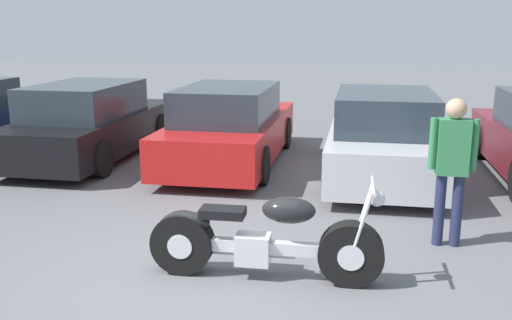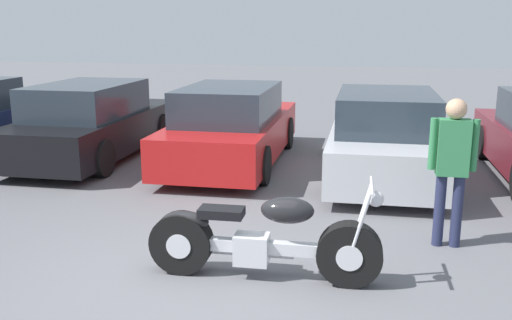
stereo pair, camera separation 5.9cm
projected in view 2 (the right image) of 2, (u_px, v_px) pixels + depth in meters
name	position (u px, v px, depth m)	size (l,w,h in m)	color
ground_plane	(208.00, 282.00, 5.59)	(60.00, 60.00, 0.00)	slate
motorcycle	(260.00, 240.00, 5.60)	(2.31, 0.62, 1.02)	black
parked_car_black	(93.00, 123.00, 10.72)	(1.79, 4.51, 1.42)	black
parked_car_red	(232.00, 127.00, 10.25)	(1.79, 4.51, 1.42)	red
parked_car_silver	(385.00, 137.00, 9.39)	(1.79, 4.51, 1.42)	#BCBCC1
person_standing	(452.00, 160.00, 6.29)	(0.52, 0.23, 1.69)	#232847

